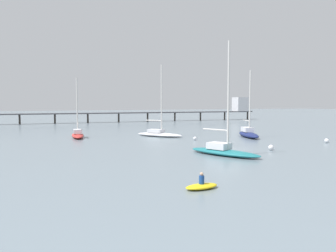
# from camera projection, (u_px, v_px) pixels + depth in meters

# --- Properties ---
(ground_plane) EXTENTS (400.00, 400.00, 0.00)m
(ground_plane) POSITION_uv_depth(u_px,v_px,m) (231.00, 150.00, 41.00)
(ground_plane) COLOR slate
(pier) EXTENTS (89.23, 4.36, 7.35)m
(pier) POSITION_uv_depth(u_px,v_px,m) (181.00, 109.00, 103.24)
(pier) COLOR #4C4C51
(pier) RESTS_ON ground_plane
(sailboat_white) EXTENTS (7.29, 8.26, 12.00)m
(sailboat_white) POSITION_uv_depth(u_px,v_px,m) (159.00, 133.00, 56.68)
(sailboat_white) COLOR white
(sailboat_white) RESTS_ON ground_plane
(sailboat_red) EXTENTS (2.50, 8.00, 9.82)m
(sailboat_red) POSITION_uv_depth(u_px,v_px,m) (78.00, 134.00, 54.92)
(sailboat_red) COLOR red
(sailboat_red) RESTS_ON ground_plane
(sailboat_navy) EXTENTS (4.59, 8.66, 10.96)m
(sailboat_navy) POSITION_uv_depth(u_px,v_px,m) (248.00, 133.00, 55.54)
(sailboat_navy) COLOR navy
(sailboat_navy) RESTS_ON ground_plane
(sailboat_teal) EXTENTS (5.87, 9.05, 12.33)m
(sailboat_teal) POSITION_uv_depth(u_px,v_px,m) (224.00, 149.00, 36.81)
(sailboat_teal) COLOR #1E727A
(sailboat_teal) RESTS_ON ground_plane
(dinghy_yellow) EXTENTS (2.53, 1.36, 1.14)m
(dinghy_yellow) POSITION_uv_depth(u_px,v_px,m) (202.00, 186.00, 22.50)
(dinghy_yellow) COLOR yellow
(dinghy_yellow) RESTS_ON ground_plane
(mooring_buoy_near) EXTENTS (0.54, 0.54, 0.54)m
(mooring_buoy_near) POSITION_uv_depth(u_px,v_px,m) (195.00, 138.00, 51.19)
(mooring_buoy_near) COLOR silver
(mooring_buoy_near) RESTS_ON ground_plane
(mooring_buoy_far) EXTENTS (0.65, 0.65, 0.65)m
(mooring_buoy_far) POSITION_uv_depth(u_px,v_px,m) (271.00, 148.00, 40.55)
(mooring_buoy_far) COLOR silver
(mooring_buoy_far) RESTS_ON ground_plane
(mooring_buoy_mid) EXTENTS (0.63, 0.63, 0.63)m
(mooring_buoy_mid) POSITION_uv_depth(u_px,v_px,m) (327.00, 141.00, 47.77)
(mooring_buoy_mid) COLOR silver
(mooring_buoy_mid) RESTS_ON ground_plane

